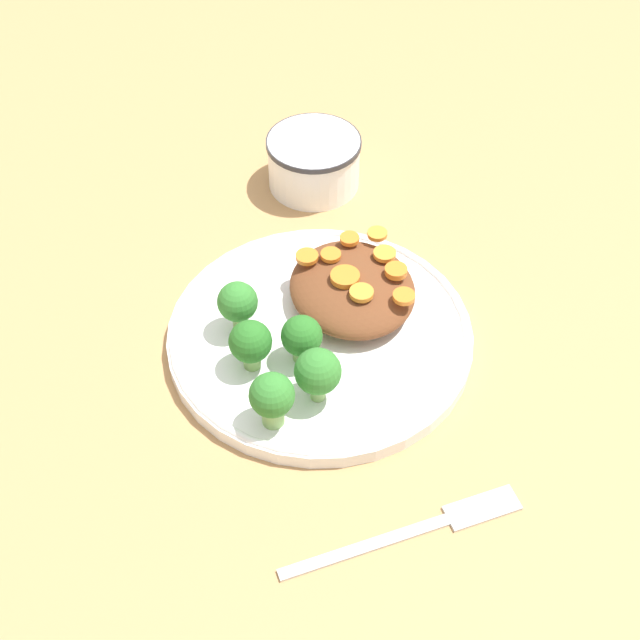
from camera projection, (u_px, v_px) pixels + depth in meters
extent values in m
plane|color=tan|center=(320.00, 341.00, 0.85)|extent=(4.00, 4.00, 0.00)
cylinder|color=white|center=(320.00, 336.00, 0.85)|extent=(0.29, 0.29, 0.02)
torus|color=white|center=(320.00, 331.00, 0.84)|extent=(0.29, 0.29, 0.01)
cylinder|color=white|center=(314.00, 162.00, 0.99)|extent=(0.10, 0.10, 0.06)
cylinder|color=#333338|center=(314.00, 143.00, 0.97)|extent=(0.11, 0.11, 0.01)
cylinder|color=white|center=(314.00, 148.00, 0.98)|extent=(0.08, 0.08, 0.01)
ellipsoid|color=brown|center=(352.00, 288.00, 0.86)|extent=(0.13, 0.12, 0.04)
cylinder|color=#759E51|center=(252.00, 357.00, 0.81)|extent=(0.02, 0.02, 0.02)
sphere|color=#286B23|center=(250.00, 342.00, 0.79)|extent=(0.04, 0.04, 0.04)
cylinder|color=#759E51|center=(239.00, 319.00, 0.83)|extent=(0.01, 0.01, 0.03)
sphere|color=#337A2D|center=(238.00, 302.00, 0.82)|extent=(0.04, 0.04, 0.04)
cylinder|color=#7FA85B|center=(318.00, 388.00, 0.78)|extent=(0.01, 0.01, 0.02)
sphere|color=#337A2D|center=(318.00, 371.00, 0.76)|extent=(0.04, 0.04, 0.04)
cylinder|color=#7FA85B|center=(273.00, 412.00, 0.76)|extent=(0.02, 0.02, 0.03)
sphere|color=#337A2D|center=(272.00, 395.00, 0.74)|extent=(0.04, 0.04, 0.04)
cylinder|color=#759E51|center=(302.00, 351.00, 0.81)|extent=(0.02, 0.02, 0.02)
sphere|color=#286B23|center=(302.00, 336.00, 0.80)|extent=(0.04, 0.04, 0.04)
cylinder|color=orange|center=(363.00, 296.00, 0.82)|extent=(0.02, 0.02, 0.00)
cylinder|color=orange|center=(349.00, 239.00, 0.87)|extent=(0.02, 0.02, 0.00)
cylinder|color=orange|center=(331.00, 255.00, 0.86)|extent=(0.02, 0.02, 0.00)
cylinder|color=orange|center=(377.00, 234.00, 0.88)|extent=(0.02, 0.02, 0.00)
cylinder|color=orange|center=(396.00, 271.00, 0.84)|extent=(0.02, 0.02, 0.01)
cylinder|color=orange|center=(385.00, 254.00, 0.86)|extent=(0.02, 0.02, 0.00)
cylinder|color=orange|center=(345.00, 277.00, 0.84)|extent=(0.03, 0.03, 0.01)
cylinder|color=orange|center=(307.00, 257.00, 0.86)|extent=(0.02, 0.02, 0.00)
cylinder|color=orange|center=(404.00, 296.00, 0.82)|extent=(0.02, 0.02, 0.00)
cube|color=silver|center=(365.00, 546.00, 0.70)|extent=(0.01, 0.14, 0.01)
cube|color=silver|center=(482.00, 507.00, 0.73)|extent=(0.02, 0.06, 0.01)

